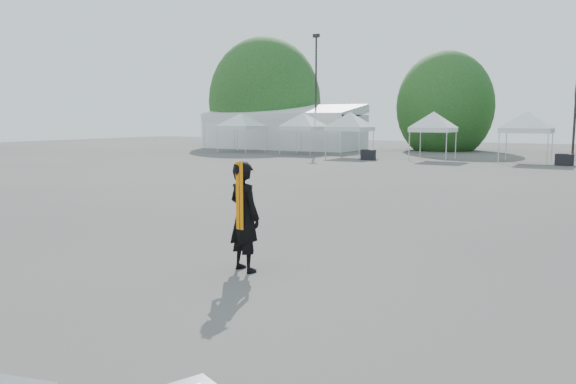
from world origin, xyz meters
The scene contains 13 objects.
ground centered at (0.00, 0.00, 0.00)m, with size 120.00×120.00×0.00m, color #474442.
marquee centered at (-22.00, 35.00, 1.97)m, with size 15.00×6.25×4.23m.
light_pole_west centered at (-18.00, 34.00, 5.77)m, with size 0.60×0.25×10.30m.
tree_far_w centered at (-26.00, 38.00, 4.54)m, with size 4.80×4.80×7.30m.
tree_mid_w centered at (-8.00, 40.00, 3.93)m, with size 4.16×4.16×6.33m.
tent_a centered at (-22.54, 28.75, 3.06)m, with size 4.44×4.44×3.88m.
tent_b centered at (-16.44, 28.79, 3.06)m, with size 4.20×4.20×3.88m.
tent_c centered at (-11.62, 27.19, 3.06)m, with size 4.06×4.06×3.88m.
tent_d centered at (-5.41, 27.31, 3.06)m, with size 3.86×3.86×3.88m.
tent_e centered at (0.51, 27.78, 3.06)m, with size 4.31×4.31×3.88m.
man centered at (-0.34, -2.97, 1.02)m, with size 0.86×0.70×2.04m.
crate_west centered at (-9.26, 25.04, 0.36)m, with size 0.92×0.71×0.71m, color black.
crate_mid centered at (2.88, 26.65, 0.35)m, with size 0.90×0.70×0.70m, color black.
Camera 1 is at (5.46, -11.35, 2.80)m, focal length 35.00 mm.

